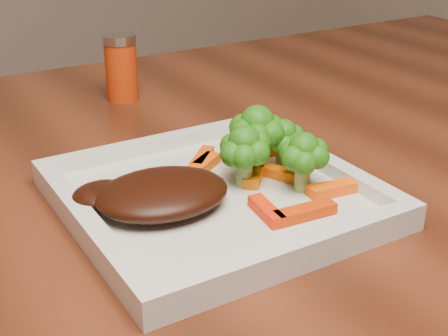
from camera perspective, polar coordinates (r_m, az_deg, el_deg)
plate at (r=0.59m, az=-0.83°, el=-2.93°), size 0.27×0.27×0.01m
steak at (r=0.56m, az=-5.68°, el=-2.32°), size 0.13×0.11×0.03m
broccoli_0 at (r=0.63m, az=3.04°, el=2.77°), size 0.07×0.07×0.07m
broccoli_1 at (r=0.63m, az=5.44°, el=2.59°), size 0.06×0.06×0.06m
broccoli_2 at (r=0.59m, az=7.26°, el=0.58°), size 0.06×0.06×0.06m
broccoli_3 at (r=0.59m, az=1.88°, el=1.11°), size 0.07×0.07×0.06m
carrot_0 at (r=0.55m, az=7.43°, el=-4.02°), size 0.06×0.02×0.01m
carrot_1 at (r=0.60m, az=10.35°, el=-1.78°), size 0.06×0.02×0.01m
carrot_2 at (r=0.55m, az=3.90°, el=-3.92°), size 0.02×0.05×0.01m
carrot_3 at (r=0.67m, az=4.05°, el=1.61°), size 0.05×0.02×0.01m
carrot_4 at (r=0.63m, az=-2.12°, el=0.13°), size 0.06×0.04×0.01m
carrot_5 at (r=0.62m, az=5.38°, el=-0.52°), size 0.04×0.05×0.01m
carrot_6 at (r=0.62m, az=2.85°, el=-0.34°), size 0.05×0.06×0.01m
spice_shaker at (r=0.88m, az=-9.38°, el=9.04°), size 0.05×0.05×0.09m
carrot_7 at (r=0.65m, az=-2.00°, el=0.88°), size 0.04×0.04×0.01m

